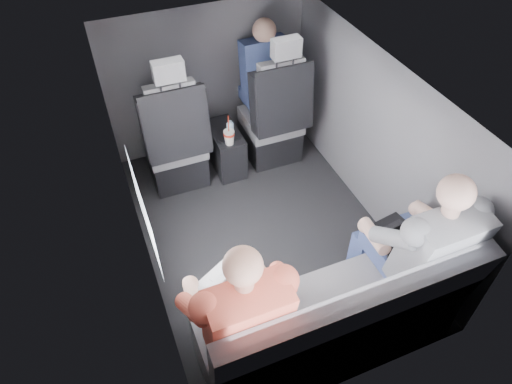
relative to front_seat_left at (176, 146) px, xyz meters
name	(u,v)px	position (x,y,z in m)	size (l,w,h in m)	color
floor	(263,232)	(0.45, -0.84, -0.40)	(2.60, 2.60, 0.00)	black
ceiling	(266,84)	(0.45, -0.84, 0.95)	(2.60, 2.60, 0.00)	#B2B2AD
panel_left	(136,204)	(-0.45, -0.84, 0.27)	(0.02, 2.60, 1.35)	#56565B
panel_right	(374,139)	(1.35, -0.84, 0.27)	(0.02, 2.60, 1.35)	#56565B
panel_front	(207,80)	(0.45, 0.46, 0.27)	(1.80, 0.02, 1.35)	#56565B
panel_back	(363,324)	(0.45, -2.14, 0.27)	(1.80, 0.02, 1.35)	#56565B
side_window	(143,210)	(-0.43, -1.14, 0.50)	(0.02, 0.75, 0.42)	white
seatbelt	(284,93)	(0.90, -0.17, 0.40)	(0.05, 0.01, 0.65)	black
front_seat_left	(176,146)	(0.00, 0.00, 0.00)	(0.52, 0.58, 1.26)	black
front_seat_right	(274,122)	(0.90, 0.00, 0.00)	(0.52, 0.58, 1.26)	black
center_console	(226,149)	(0.45, 0.04, -0.20)	(0.24, 0.48, 0.41)	black
rear_bench	(332,323)	(0.45, -1.90, -0.09)	(1.60, 0.57, 0.92)	slate
soda_cup	(229,137)	(0.43, -0.14, 0.07)	(0.09, 0.09, 0.28)	white
water_bottle	(230,131)	(0.46, -0.08, 0.08)	(0.06, 0.06, 0.17)	#B2D4F1
laptop_white	(225,289)	(-0.13, -1.64, 0.23)	(0.40, 0.44, 0.25)	silver
laptop_black	(395,233)	(0.99, -1.65, 0.23)	(0.33, 0.31, 0.22)	black
passenger_rear_left	(238,311)	(-0.11, -1.81, 0.24)	(0.53, 0.64, 1.26)	#35353A
passenger_rear_right	(417,246)	(1.03, -1.81, 0.25)	(0.55, 0.66, 1.29)	navy
passenger_front_right	(264,73)	(0.91, 0.26, 0.35)	(0.40, 0.40, 0.81)	navy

